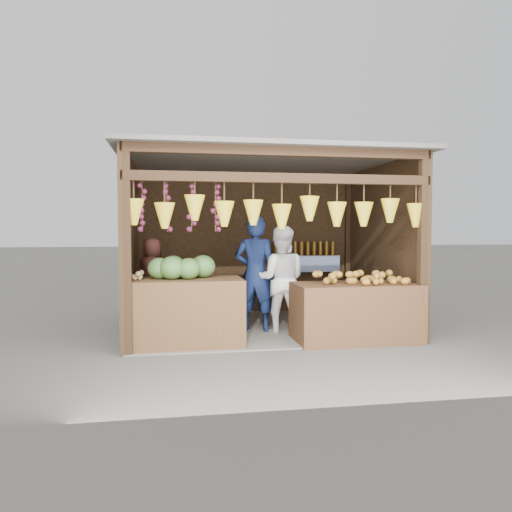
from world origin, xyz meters
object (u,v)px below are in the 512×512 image
at_px(counter_left, 183,312).
at_px(man_standing, 255,274).
at_px(counter_right, 356,312).
at_px(woman_standing, 281,279).
at_px(vendor_seated, 153,274).

height_order(counter_left, man_standing, man_standing).
relative_size(counter_right, woman_standing, 1.06).
bearing_deg(vendor_seated, man_standing, -172.19).
xyz_separation_m(counter_right, man_standing, (-1.26, 0.86, 0.48)).
xyz_separation_m(counter_right, vendor_seated, (-2.80, 1.24, 0.47)).
distance_m(man_standing, vendor_seated, 1.58).
relative_size(counter_right, vendor_seated, 1.52).
distance_m(counter_left, man_standing, 1.39).
height_order(man_standing, woman_standing, man_standing).
bearing_deg(counter_right, woman_standing, 140.97).
height_order(counter_right, woman_standing, woman_standing).
bearing_deg(vendor_seated, woman_standing, -173.33).
distance_m(counter_right, woman_standing, 1.23).
distance_m(counter_right, man_standing, 1.60).
relative_size(counter_left, vendor_seated, 1.40).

